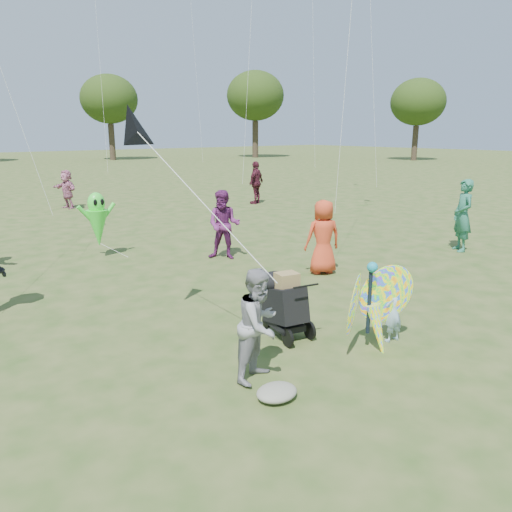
{
  "coord_description": "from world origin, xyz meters",
  "views": [
    {
      "loc": [
        -5.62,
        -5.22,
        3.28
      ],
      "look_at": [
        -0.2,
        1.5,
        1.1
      ],
      "focal_mm": 35.0,
      "sensor_mm": 36.0,
      "label": 1
    }
  ],
  "objects": [
    {
      "name": "alien_kite",
      "position": [
        -0.79,
        7.34,
        0.97
      ],
      "size": [
        1.12,
        0.69,
        1.74
      ],
      "color": "#3BED37",
      "rests_on": "ground"
    },
    {
      "name": "crowd_h",
      "position": [
        8.76,
        12.59,
        0.96
      ],
      "size": [
        1.23,
        0.87,
        1.93
      ],
      "primitive_type": "imported",
      "rotation": [
        0.0,
        0.0,
        3.54
      ],
      "color": "#4C1927",
      "rests_on": "ground"
    },
    {
      "name": "grey_bag",
      "position": [
        -1.87,
        -0.99,
        0.09
      ],
      "size": [
        0.55,
        0.45,
        0.18
      ],
      "primitive_type": "ellipsoid",
      "color": "gray",
      "rests_on": "ground"
    },
    {
      "name": "crowd_a",
      "position": [
        2.73,
        2.64,
        0.87
      ],
      "size": [
        1.0,
        0.84,
        1.74
      ],
      "primitive_type": "imported",
      "rotation": [
        0.0,
        0.0,
        2.75
      ],
      "color": "red",
      "rests_on": "ground"
    },
    {
      "name": "adult_man",
      "position": [
        -1.7,
        -0.42,
        0.77
      ],
      "size": [
        0.91,
        0.81,
        1.54
      ],
      "primitive_type": "imported",
      "rotation": [
        0.0,
        0.0,
        0.36
      ],
      "color": "gray",
      "rests_on": "ground"
    },
    {
      "name": "crowd_e",
      "position": [
        1.73,
        5.21,
        0.9
      ],
      "size": [
        1.09,
        1.11,
        1.8
      ],
      "primitive_type": "imported",
      "rotation": [
        0.0,
        0.0,
        5.44
      ],
      "color": "#65215D",
      "rests_on": "ground"
    },
    {
      "name": "delta_kite_rig",
      "position": [
        -2.13,
        1.97,
        3.25
      ],
      "size": [
        1.29,
        2.64,
        2.44
      ],
      "color": "black",
      "rests_on": "ground"
    },
    {
      "name": "butterfly_kite",
      "position": [
        0.2,
        -0.82,
        0.67
      ],
      "size": [
        1.74,
        0.75,
        1.6
      ],
      "color": "#E92457",
      "rests_on": "ground"
    },
    {
      "name": "ground",
      "position": [
        0.0,
        0.0,
        0.0
      ],
      "size": [
        160.0,
        160.0,
        0.0
      ],
      "primitive_type": "plane",
      "color": "#51592B",
      "rests_on": "ground"
    },
    {
      "name": "jogging_stroller",
      "position": [
        -0.48,
        0.47,
        0.61
      ],
      "size": [
        0.63,
        1.1,
        1.09
      ],
      "rotation": [
        0.0,
        0.0,
        -0.21
      ],
      "color": "black",
      "rests_on": "ground"
    },
    {
      "name": "child_girl",
      "position": [
        0.74,
        -0.81,
        0.48
      ],
      "size": [
        0.37,
        0.27,
        0.95
      ],
      "primitive_type": "imported",
      "rotation": [
        0.0,
        0.0,
        3.01
      ],
      "color": "#98BCD7",
      "rests_on": "ground"
    },
    {
      "name": "crowd_f",
      "position": [
        7.37,
        1.78,
        1.0
      ],
      "size": [
        0.81,
        0.87,
        2.0
      ],
      "primitive_type": "imported",
      "rotation": [
        0.0,
        0.0,
        4.1
      ],
      "color": "#286A53",
      "rests_on": "ground"
    },
    {
      "name": "crowd_j",
      "position": [
        1.54,
        16.62,
        0.83
      ],
      "size": [
        0.81,
        1.6,
        1.65
      ],
      "primitive_type": "imported",
      "rotation": [
        0.0,
        0.0,
        4.93
      ],
      "color": "#B46786",
      "rests_on": "ground"
    }
  ]
}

